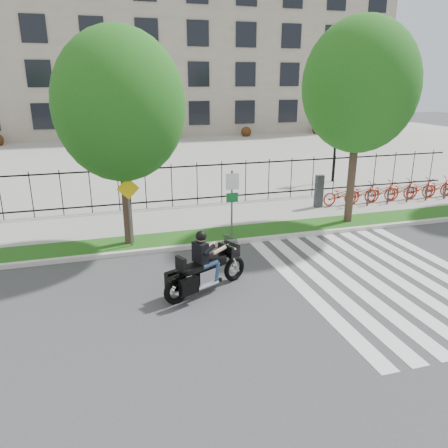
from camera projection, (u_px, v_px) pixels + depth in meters
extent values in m
plane|color=#3D3D40|center=(232.00, 300.00, 12.07)|extent=(120.00, 120.00, 0.00)
cube|color=beige|center=(198.00, 246.00, 15.77)|extent=(60.00, 0.20, 0.15)
cube|color=#245816|center=(193.00, 238.00, 16.55)|extent=(60.00, 1.50, 0.15)
cube|color=gray|center=(180.00, 219.00, 18.82)|extent=(60.00, 3.50, 0.15)
cube|color=gray|center=(138.00, 155.00, 34.80)|extent=(80.00, 34.00, 0.10)
cube|color=gray|center=(114.00, 41.00, 49.86)|extent=(60.00, 20.00, 20.00)
cylinder|color=black|center=(335.00, 149.00, 25.06)|extent=(0.14, 0.14, 4.00)
cylinder|color=black|center=(338.00, 115.00, 24.46)|extent=(0.06, 0.70, 0.70)
sphere|color=white|center=(332.00, 113.00, 24.34)|extent=(0.36, 0.36, 0.36)
sphere|color=white|center=(343.00, 113.00, 24.52)|extent=(0.36, 0.36, 0.36)
cylinder|color=#32221B|center=(126.00, 196.00, 15.34)|extent=(0.32, 0.32, 3.51)
ellipsoid|color=#124F12|center=(120.00, 106.00, 14.37)|extent=(4.37, 4.37, 5.02)
cylinder|color=#32221B|center=(352.00, 173.00, 17.68)|extent=(0.32, 0.32, 4.09)
ellipsoid|color=#124F12|center=(360.00, 86.00, 16.62)|extent=(4.42, 4.42, 5.09)
cube|color=#2D2D33|center=(319.00, 191.00, 20.09)|extent=(0.35, 0.25, 1.50)
imported|color=#A82512|center=(342.00, 195.00, 20.49)|extent=(1.89, 0.66, 0.99)
cylinder|color=#2D2D33|center=(347.00, 200.00, 20.08)|extent=(0.08, 0.08, 0.70)
imported|color=#A82512|center=(362.00, 193.00, 20.79)|extent=(1.89, 0.66, 0.99)
cylinder|color=#2D2D33|center=(368.00, 199.00, 20.38)|extent=(0.08, 0.08, 0.70)
imported|color=#A82512|center=(382.00, 191.00, 21.09)|extent=(1.89, 0.66, 0.99)
cylinder|color=#2D2D33|center=(388.00, 197.00, 20.68)|extent=(0.08, 0.08, 0.70)
imported|color=#A82512|center=(401.00, 190.00, 21.38)|extent=(1.89, 0.66, 0.99)
cylinder|color=#2D2D33|center=(407.00, 195.00, 20.98)|extent=(0.08, 0.08, 0.70)
imported|color=#A82512|center=(420.00, 188.00, 21.68)|extent=(1.89, 0.66, 0.99)
cylinder|color=#2D2D33|center=(426.00, 194.00, 21.27)|extent=(0.08, 0.08, 0.70)
imported|color=#A82512|center=(438.00, 187.00, 21.98)|extent=(1.89, 0.66, 0.99)
cylinder|color=#2D2D33|center=(445.00, 192.00, 21.57)|extent=(0.08, 0.08, 0.70)
cylinder|color=#59595B|center=(232.00, 204.00, 16.20)|extent=(0.07, 0.07, 2.50)
cube|color=white|center=(232.00, 182.00, 15.90)|extent=(0.50, 0.03, 0.60)
cube|color=#0C6626|center=(232.00, 198.00, 16.09)|extent=(0.45, 0.03, 0.35)
cylinder|color=#59595B|center=(130.00, 213.00, 15.21)|extent=(0.07, 0.07, 2.40)
cube|color=yellow|center=(128.00, 189.00, 14.89)|extent=(0.78, 0.03, 0.78)
torus|color=black|center=(234.00, 269.00, 13.13)|extent=(0.76, 0.46, 0.77)
torus|color=black|center=(177.00, 290.00, 11.80)|extent=(0.81, 0.49, 0.81)
cube|color=black|center=(229.00, 249.00, 12.78)|extent=(0.56, 0.70, 0.33)
cube|color=#26262B|center=(231.00, 241.00, 12.74)|extent=(0.39, 0.58, 0.34)
cube|color=silver|center=(205.00, 275.00, 12.39)|extent=(0.77, 0.63, 0.45)
cube|color=black|center=(214.00, 260.00, 12.49)|extent=(0.72, 0.60, 0.29)
cube|color=black|center=(194.00, 268.00, 12.04)|extent=(0.88, 0.69, 0.16)
cube|color=black|center=(181.00, 264.00, 11.68)|extent=(0.26, 0.39, 0.38)
cube|color=black|center=(189.00, 286.00, 11.61)|extent=(0.58, 0.40, 0.45)
cube|color=black|center=(174.00, 278.00, 12.09)|extent=(0.58, 0.40, 0.45)
cube|color=black|center=(200.00, 252.00, 12.05)|extent=(0.43, 0.52, 0.58)
sphere|color=tan|center=(201.00, 238.00, 11.94)|extent=(0.26, 0.26, 0.26)
sphere|color=black|center=(201.00, 236.00, 11.92)|extent=(0.30, 0.30, 0.30)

